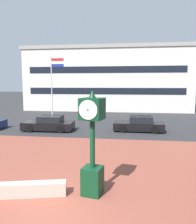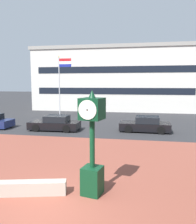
# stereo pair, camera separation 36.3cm
# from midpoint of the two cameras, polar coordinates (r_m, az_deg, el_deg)

# --- Properties ---
(ground_plane) EXTENTS (200.00, 200.00, 0.00)m
(ground_plane) POSITION_cam_midpoint_polar(r_m,az_deg,el_deg) (8.31, -10.91, -22.04)
(ground_plane) COLOR #2D2D30
(plaza_brick_paving) EXTENTS (44.00, 13.65, 0.01)m
(plaza_brick_paving) POSITION_cam_midpoint_polar(r_m,az_deg,el_deg) (10.73, -5.24, -14.97)
(plaza_brick_paving) COLOR brown
(plaza_brick_paving) RESTS_ON ground
(planter_wall) EXTENTS (3.20, 1.14, 0.50)m
(planter_wall) POSITION_cam_midpoint_polar(r_m,az_deg,el_deg) (9.19, -17.17, -17.52)
(planter_wall) COLOR #ADA393
(planter_wall) RESTS_ON ground
(street_clock) EXTENTS (0.89, 0.93, 3.79)m
(street_clock) POSITION_cam_midpoint_polar(r_m,az_deg,el_deg) (8.33, -0.18, -8.08)
(street_clock) COLOR #0C381E
(street_clock) RESTS_ON ground
(car_street_near) EXTENTS (4.31, 2.04, 1.28)m
(car_street_near) POSITION_cam_midpoint_polar(r_m,az_deg,el_deg) (20.28, -10.01, -2.85)
(car_street_near) COLOR black
(car_street_near) RESTS_ON ground
(car_street_mid) EXTENTS (4.22, 2.09, 1.28)m
(car_street_mid) POSITION_cam_midpoint_polar(r_m,az_deg,el_deg) (19.89, 12.11, -3.09)
(car_street_mid) COLOR black
(car_street_mid) RESTS_ON ground
(flagpole_primary) EXTENTS (1.60, 0.14, 7.24)m
(flagpole_primary) POSITION_cam_midpoint_polar(r_m,az_deg,el_deg) (28.42, -8.80, 7.64)
(flagpole_primary) COLOR silver
(flagpole_primary) RESTS_ON ground
(civic_building) EXTENTS (24.79, 15.43, 9.38)m
(civic_building) POSITION_cam_midpoint_polar(r_m,az_deg,el_deg) (39.95, 5.21, 8.00)
(civic_building) COLOR beige
(civic_building) RESTS_ON ground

